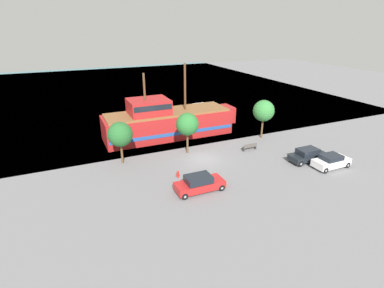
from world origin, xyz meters
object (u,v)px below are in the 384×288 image
at_px(parked_car_curb_rear, 199,183).
at_px(fire_hydrant, 178,174).
at_px(bench_promenade_east, 250,147).
at_px(parked_car_curb_front, 331,161).
at_px(pirate_ship, 167,122).
at_px(moored_boat_dockside, 202,110).
at_px(parked_car_curb_mid, 308,155).

height_order(parked_car_curb_rear, fire_hydrant, parked_car_curb_rear).
bearing_deg(fire_hydrant, bench_promenade_east, 15.97).
bearing_deg(parked_car_curb_rear, parked_car_curb_front, -5.10).
xyz_separation_m(parked_car_curb_rear, fire_hydrant, (-0.87, 3.13, -0.34)).
xyz_separation_m(fire_hydrant, bench_promenade_east, (10.52, 3.01, 0.03)).
xyz_separation_m(parked_car_curb_front, parked_car_curb_rear, (-14.85, 1.32, 0.02)).
relative_size(pirate_ship, parked_car_curb_rear, 4.04).
height_order(pirate_ship, bench_promenade_east, pirate_ship).
bearing_deg(pirate_ship, parked_car_curb_rear, -98.34).
height_order(parked_car_curb_rear, bench_promenade_east, parked_car_curb_rear).
distance_m(moored_boat_dockside, fire_hydrant, 23.21).
xyz_separation_m(moored_boat_dockside, parked_car_curb_mid, (2.46, -22.01, 0.11)).
bearing_deg(parked_car_curb_rear, fire_hydrant, 105.59).
distance_m(moored_boat_dockside, parked_car_curb_mid, 22.15).
height_order(parked_car_curb_mid, bench_promenade_east, parked_car_curb_mid).
bearing_deg(pirate_ship, parked_car_curb_mid, -50.63).
distance_m(pirate_ship, parked_car_curb_rear, 15.17).
bearing_deg(bench_promenade_east, parked_car_curb_front, -55.12).
distance_m(parked_car_curb_mid, parked_car_curb_rear, 13.76).
relative_size(parked_car_curb_mid, fire_hydrant, 5.72).
xyz_separation_m(pirate_ship, parked_car_curb_front, (12.66, -16.28, -1.31)).
bearing_deg(bench_promenade_east, parked_car_curb_rear, -147.53).
bearing_deg(fire_hydrant, parked_car_curb_mid, -8.72).
xyz_separation_m(pirate_ship, moored_boat_dockside, (9.08, 7.95, -1.40)).
bearing_deg(moored_boat_dockside, pirate_ship, -138.81).
bearing_deg(moored_boat_dockside, bench_promenade_east, -95.55).
bearing_deg(fire_hydrant, parked_car_curb_front, -15.81).
relative_size(parked_car_curb_rear, bench_promenade_east, 2.48).
bearing_deg(fire_hydrant, pirate_ship, 75.47).
bearing_deg(pirate_ship, parked_car_curb_front, -52.14).
bearing_deg(parked_car_curb_mid, moored_boat_dockside, 96.38).
bearing_deg(parked_car_curb_rear, parked_car_curb_mid, 3.69).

